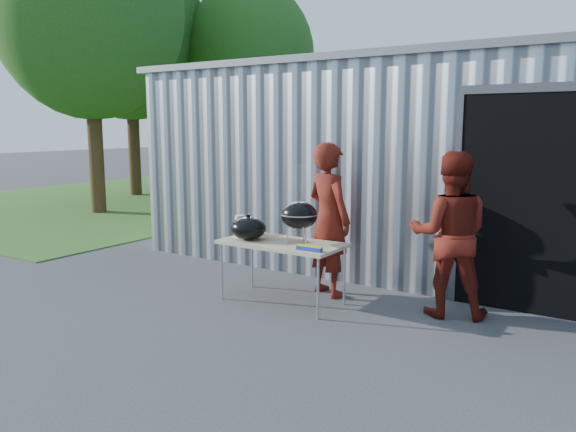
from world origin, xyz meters
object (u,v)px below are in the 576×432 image
Objects in this scene: kettle_grill at (299,209)px; folding_table at (282,245)px; person_cook at (329,220)px; person_bystander at (450,235)px.

folding_table is at bearing -166.00° from kettle_grill.
person_cook is at bearing 61.64° from folding_table.
person_cook is at bearing -17.34° from person_bystander.
person_bystander is (1.84, 0.63, 0.22)m from folding_table.
folding_table is 1.60× the size of kettle_grill.
kettle_grill is at bearing 100.67° from person_cook.
person_cook is at bearing 78.74° from kettle_grill.
person_cook is (0.11, 0.54, -0.20)m from kettle_grill.
person_bystander is (1.63, 0.58, -0.24)m from kettle_grill.
folding_table is at bearing 83.57° from person_cook.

